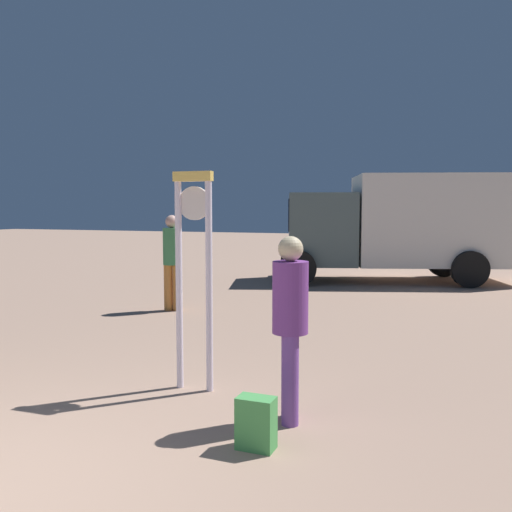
% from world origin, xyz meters
% --- Properties ---
extents(standing_clock, '(0.43, 0.11, 2.27)m').
position_xyz_m(standing_clock, '(0.49, 2.70, 1.36)').
color(standing_clock, white).
rests_on(standing_clock, ground_plane).
extents(person_near_clock, '(0.32, 0.32, 1.65)m').
position_xyz_m(person_near_clock, '(1.69, 2.23, 0.92)').
color(person_near_clock, '#77459C').
rests_on(person_near_clock, ground_plane).
extents(backpack, '(0.30, 0.22, 0.42)m').
position_xyz_m(backpack, '(1.61, 1.61, 0.20)').
color(backpack, '#499E4F').
rests_on(backpack, ground_plane).
extents(person_distant, '(0.34, 0.34, 1.79)m').
position_xyz_m(person_distant, '(-2.00, 6.51, 1.00)').
color(person_distant, '#CF8139').
rests_on(person_distant, ground_plane).
extents(box_truck_near, '(6.50, 4.11, 2.79)m').
position_xyz_m(box_truck_near, '(1.59, 12.42, 1.53)').
color(box_truck_near, silver).
rests_on(box_truck_near, ground_plane).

